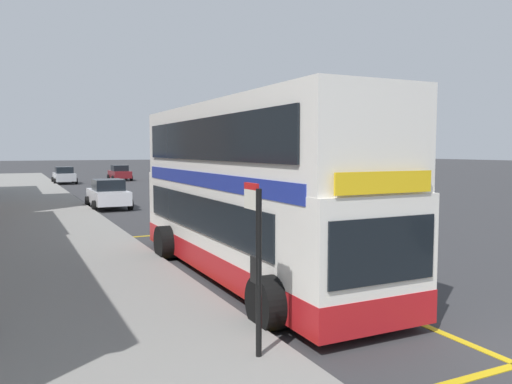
{
  "coord_description": "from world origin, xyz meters",
  "views": [
    {
      "loc": [
        -7.91,
        -4.09,
        3.25
      ],
      "look_at": [
        -2.02,
        8.01,
        2.13
      ],
      "focal_mm": 35.68,
      "sensor_mm": 36.0,
      "label": 1
    }
  ],
  "objects_px": {
    "parked_car_white_distant": "(108,194)",
    "parked_car_maroon_ahead": "(120,173)",
    "bus_stop_sign": "(256,254)",
    "double_decker_bus": "(248,196)",
    "parked_car_silver_behind": "(64,175)"
  },
  "relations": [
    {
      "from": "bus_stop_sign",
      "to": "parked_car_silver_behind",
      "type": "relative_size",
      "value": 0.62
    },
    {
      "from": "double_decker_bus",
      "to": "bus_stop_sign",
      "type": "height_order",
      "value": "double_decker_bus"
    },
    {
      "from": "bus_stop_sign",
      "to": "parked_car_silver_behind",
      "type": "height_order",
      "value": "bus_stop_sign"
    },
    {
      "from": "bus_stop_sign",
      "to": "parked_car_maroon_ahead",
      "type": "relative_size",
      "value": 0.62
    },
    {
      "from": "double_decker_bus",
      "to": "bus_stop_sign",
      "type": "relative_size",
      "value": 4.02
    },
    {
      "from": "parked_car_white_distant",
      "to": "parked_car_maroon_ahead",
      "type": "bearing_deg",
      "value": 80.18
    },
    {
      "from": "parked_car_maroon_ahead",
      "to": "parked_car_white_distant",
      "type": "bearing_deg",
      "value": -104.63
    },
    {
      "from": "double_decker_bus",
      "to": "parked_car_white_distant",
      "type": "height_order",
      "value": "double_decker_bus"
    },
    {
      "from": "parked_car_white_distant",
      "to": "parked_car_maroon_ahead",
      "type": "xyz_separation_m",
      "value": [
        5.62,
        25.79,
        0.0
      ]
    },
    {
      "from": "parked_car_white_distant",
      "to": "double_decker_bus",
      "type": "bearing_deg",
      "value": -85.67
    },
    {
      "from": "double_decker_bus",
      "to": "parked_car_maroon_ahead",
      "type": "bearing_deg",
      "value": 83.27
    },
    {
      "from": "parked_car_silver_behind",
      "to": "parked_car_white_distant",
      "type": "relative_size",
      "value": 1.0
    },
    {
      "from": "bus_stop_sign",
      "to": "parked_car_white_distant",
      "type": "bearing_deg",
      "value": 85.82
    },
    {
      "from": "double_decker_bus",
      "to": "bus_stop_sign",
      "type": "xyz_separation_m",
      "value": [
        -2.16,
        -4.93,
        -0.38
      ]
    },
    {
      "from": "double_decker_bus",
      "to": "parked_car_maroon_ahead",
      "type": "relative_size",
      "value": 2.5
    }
  ]
}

